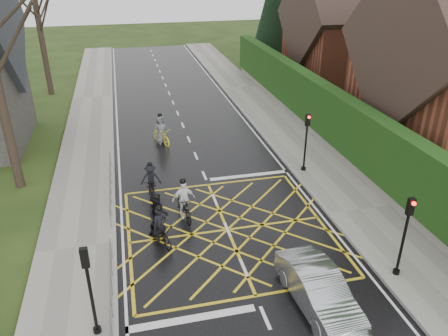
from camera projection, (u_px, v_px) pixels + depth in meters
name	position (u px, v px, depth m)	size (l,w,h in m)	color
ground	(227.00, 230.00, 18.07)	(120.00, 120.00, 0.00)	black
road	(227.00, 230.00, 18.07)	(9.00, 80.00, 0.01)	black
sidewalk_right	(359.00, 210.00, 19.28)	(3.00, 80.00, 0.15)	gray
sidewalk_left	(76.00, 249.00, 16.80)	(3.00, 80.00, 0.15)	gray
stone_wall	(335.00, 148.00, 24.75)	(0.50, 38.00, 0.70)	slate
hedge	(338.00, 119.00, 23.97)	(0.90, 38.00, 2.80)	#1A360E
house_far	(353.00, 35.00, 34.88)	(9.80, 8.80, 10.30)	brown
conifer	(273.00, 16.00, 40.74)	(4.60, 4.60, 10.00)	black
railing_south	(111.00, 290.00, 13.71)	(0.05, 5.04, 1.03)	slate
railing_north	(110.00, 181.00, 20.25)	(0.05, 6.04, 1.03)	slate
traffic_light_ne	(306.00, 143.00, 22.05)	(0.24, 0.31, 3.21)	black
traffic_light_se	(404.00, 238.00, 14.73)	(0.24, 0.31, 3.21)	black
traffic_light_sw	(91.00, 293.00, 12.36)	(0.24, 0.31, 3.21)	black
cyclist_rear	(161.00, 231.00, 17.06)	(1.20, 1.80, 1.66)	black
cyclist_back	(158.00, 220.00, 17.42)	(0.94, 1.97, 1.91)	black
cyclist_mid	(151.00, 182.00, 20.54)	(1.03, 1.74, 1.64)	black
cyclist_front	(184.00, 204.00, 18.61)	(1.07, 1.94, 1.88)	black
cyclist_lead	(161.00, 133.00, 25.95)	(1.37, 2.05, 1.89)	gold
car	(319.00, 290.00, 13.91)	(1.38, 3.97, 1.31)	#A7AAAE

